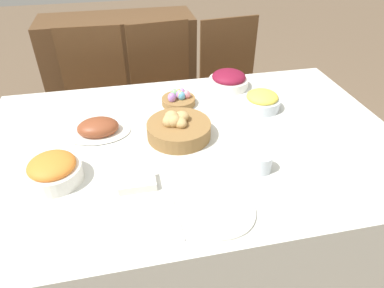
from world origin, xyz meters
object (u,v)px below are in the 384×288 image
at_px(dinner_plate, 220,211).
at_px(fork, 177,219).
at_px(butter_dish, 137,183).
at_px(beet_salad_bowl, 229,80).
at_px(drinking_cup, 262,163).
at_px(spoon, 269,204).
at_px(chair_far_right, 232,88).
at_px(chair_far_left, 97,101).
at_px(carrot_bowl, 53,170).
at_px(pineapple_bowl, 262,101).
at_px(chair_far_center, 165,95).
at_px(ham_platter, 98,128).
at_px(bread_basket, 178,128).
at_px(sideboard, 122,69).
at_px(egg_basket, 179,99).
at_px(knife, 261,205).

bearing_deg(dinner_plate, fork, -180.00).
distance_m(fork, butter_dish, 0.22).
distance_m(beet_salad_bowl, drinking_cup, 0.72).
distance_m(spoon, butter_dish, 0.48).
relative_size(chair_far_right, drinking_cup, 12.89).
distance_m(chair_far_left, carrot_bowl, 1.13).
bearing_deg(pineapple_bowl, chair_far_center, 118.20).
height_order(spoon, butter_dish, butter_dish).
height_order(chair_far_right, ham_platter, chair_far_right).
height_order(chair_far_left, bread_basket, chair_far_left).
xyz_separation_m(sideboard, beet_salad_bowl, (0.58, -1.18, 0.38)).
height_order(sideboard, pineapple_bowl, sideboard).
height_order(chair_far_right, butter_dish, chair_far_right).
relative_size(pineapple_bowl, butter_dish, 1.33).
bearing_deg(bread_basket, drinking_cup, -47.12).
bearing_deg(beet_salad_bowl, fork, -116.37).
bearing_deg(chair_far_right, carrot_bowl, -140.34).
bearing_deg(drinking_cup, chair_far_right, 77.00).
xyz_separation_m(chair_far_center, butter_dish, (-0.26, -1.18, 0.27)).
xyz_separation_m(egg_basket, dinner_plate, (0.00, -0.76, -0.02)).
relative_size(carrot_bowl, dinner_plate, 0.85).
distance_m(sideboard, carrot_bowl, 1.85).
height_order(chair_far_right, egg_basket, chair_far_right).
xyz_separation_m(sideboard, butter_dish, (0.02, -1.89, 0.35)).
relative_size(fork, butter_dish, 1.37).
relative_size(sideboard, beet_salad_bowl, 5.63).
bearing_deg(pineapple_bowl, knife, -111.25).
bearing_deg(drinking_cup, pineapple_bowl, 68.91).
distance_m(ham_platter, dinner_plate, 0.70).
bearing_deg(chair_far_left, fork, -74.93).
xyz_separation_m(egg_basket, knife, (0.15, -0.76, -0.03)).
relative_size(chair_far_center, knife, 5.22).
distance_m(chair_far_right, carrot_bowl, 1.54).
bearing_deg(chair_far_center, pineapple_bowl, -68.39).
distance_m(chair_far_left, sideboard, 0.74).
distance_m(chair_far_left, pineapple_bowl, 1.17).
bearing_deg(pineapple_bowl, chair_far_left, 139.39).
distance_m(chair_far_left, spoon, 1.53).
xyz_separation_m(carrot_bowl, butter_dish, (0.30, -0.09, -0.03)).
relative_size(chair_far_center, chair_far_left, 1.00).
bearing_deg(ham_platter, pineapple_bowl, 4.53).
xyz_separation_m(egg_basket, fork, (-0.14, -0.76, -0.03)).
bearing_deg(sideboard, bread_basket, -82.13).
xyz_separation_m(chair_far_left, bread_basket, (0.41, -0.89, 0.30)).
relative_size(chair_far_center, pineapple_bowl, 5.37).
xyz_separation_m(carrot_bowl, spoon, (0.73, -0.28, -0.05)).
bearing_deg(knife, beet_salad_bowl, 77.60).
relative_size(chair_far_right, bread_basket, 3.52).
bearing_deg(chair_far_right, ham_platter, -144.65).
xyz_separation_m(knife, butter_dish, (-0.41, 0.19, 0.01)).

